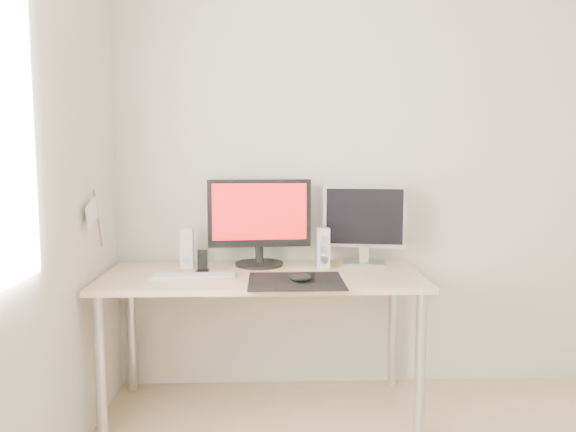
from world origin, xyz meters
name	(u,v)px	position (x,y,z in m)	size (l,w,h in m)	color
wall_back	(426,168)	(0.00, 1.75, 1.25)	(3.50, 3.50, 0.00)	silver
mousepad	(296,281)	(-0.77, 1.19, 0.73)	(0.45, 0.40, 0.00)	black
mouse	(301,278)	(-0.75, 1.16, 0.75)	(0.10, 0.06, 0.04)	black
desk	(262,288)	(-0.93, 1.38, 0.65)	(1.60, 0.70, 0.73)	#D1B587
main_monitor	(259,219)	(-0.95, 1.57, 0.98)	(0.55, 0.28, 0.47)	black
second_monitor	(364,221)	(-0.38, 1.59, 0.97)	(0.45, 0.19, 0.43)	#AFAFB1
speaker_left	(187,248)	(-1.33, 1.54, 0.84)	(0.07, 0.08, 0.21)	silver
speaker_right	(323,248)	(-0.61, 1.52, 0.84)	(0.07, 0.08, 0.21)	silver
keyboard	(194,276)	(-1.26, 1.29, 0.74)	(0.42, 0.13, 0.02)	#B6B6B9
phone_dock	(203,265)	(-1.23, 1.41, 0.77)	(0.07, 0.06, 0.12)	black
pennant	(94,214)	(-1.72, 1.24, 1.05)	(0.01, 0.23, 0.29)	#A57F54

